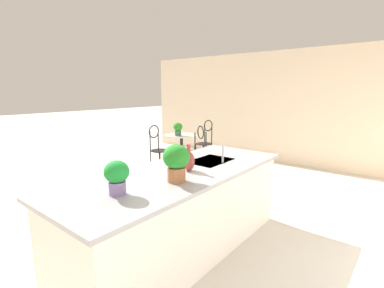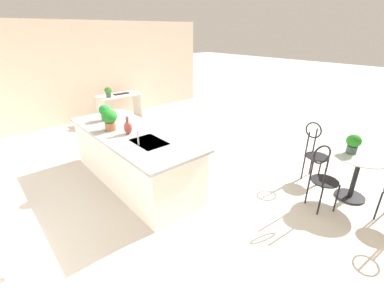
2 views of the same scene
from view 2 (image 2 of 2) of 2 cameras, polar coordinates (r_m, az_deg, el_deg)
The scene contains 14 objects.
ground_plane at distance 5.05m, azimuth -1.88°, elevation -5.83°, with size 40.00×40.00×0.00m, color beige.
wall_right at distance 8.25m, azimuth -21.62°, elevation 14.10°, with size 0.12×7.80×2.70m, color beige.
kitchen_island at distance 4.65m, azimuth -12.47°, elevation -2.70°, with size 2.80×1.06×0.92m.
bistro_table at distance 4.80m, azimuth 31.84°, elevation -5.31°, with size 0.80×0.80×0.74m.
chair_by_island at distance 4.22m, azimuth 26.34°, elevation -5.94°, with size 0.51×0.52×1.04m.
chair_toward_desk at distance 5.02m, azimuth 24.98°, elevation -1.07°, with size 0.49×0.39×1.04m.
sink_faucet at distance 3.90m, azimuth -11.55°, elevation 1.28°, with size 0.02×0.02×0.22m, color #B2B5BA.
writing_desk at distance 8.08m, azimuth -15.33°, elevation 8.59°, with size 0.60×1.20×0.74m.
keyboard at distance 8.08m, azimuth -14.94°, elevation 10.44°, with size 0.16×0.44×0.03m.
potted_plant_on_table at distance 4.65m, azimuth 31.40°, elevation 0.22°, with size 0.21×0.21×0.30m.
potted_plant_counter_far at distance 5.14m, azimuth -18.26°, elevation 6.63°, with size 0.20×0.20×0.29m.
potted_plant_counter_near at distance 4.58m, azimuth -17.33°, elevation 5.27°, with size 0.25×0.25×0.35m.
potted_plant_on_desk at distance 7.74m, azimuth -17.58°, elevation 10.71°, with size 0.20×0.20×0.28m.
vase_on_counter at distance 4.37m, azimuth -13.62°, elevation 3.50°, with size 0.13×0.13×0.29m.
Camera 2 is at (-3.44, 2.75, 2.48)m, focal length 24.79 mm.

